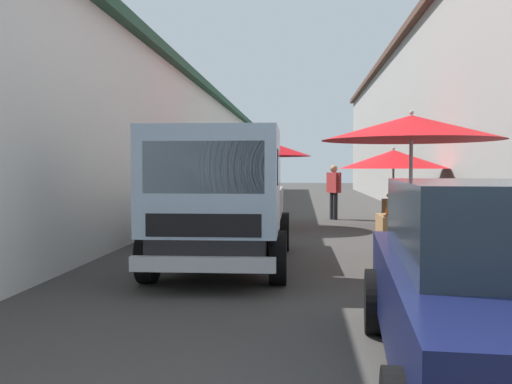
# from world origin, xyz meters

# --- Properties ---
(ground) EXTENTS (90.00, 90.00, 0.00)m
(ground) POSITION_xyz_m (13.50, 0.00, 0.00)
(ground) COLOR #3D3A38
(building_left_whitewash) EXTENTS (49.80, 7.50, 4.54)m
(building_left_whitewash) POSITION_xyz_m (15.75, 7.11, 2.28)
(building_left_whitewash) COLOR silver
(building_left_whitewash) RESTS_ON ground
(fruit_stall_near_left) EXTENTS (2.76, 2.76, 2.43)m
(fruit_stall_near_left) POSITION_xyz_m (7.15, -1.52, 1.92)
(fruit_stall_near_left) COLOR #9E9EA3
(fruit_stall_near_left) RESTS_ON ground
(fruit_stall_near_right) EXTENTS (2.85, 2.85, 2.41)m
(fruit_stall_near_right) POSITION_xyz_m (12.62, 1.34, 1.92)
(fruit_stall_near_right) COLOR #9E9EA3
(fruit_stall_near_right) RESTS_ON ground
(fruit_stall_mid_lane) EXTENTS (2.84, 2.84, 2.10)m
(fruit_stall_mid_lane) POSITION_xyz_m (13.32, -2.27, 1.63)
(fruit_stall_mid_lane) COLOR #9E9EA3
(fruit_stall_mid_lane) RESTS_ON ground
(delivery_truck) EXTENTS (4.94, 2.02, 2.08)m
(delivery_truck) POSITION_xyz_m (6.40, 1.33, 1.04)
(delivery_truck) COLOR black
(delivery_truck) RESTS_ON ground
(vendor_by_crates) EXTENTS (0.56, 0.43, 1.64)m
(vendor_by_crates) POSITION_xyz_m (15.39, -0.82, 0.95)
(vendor_by_crates) COLOR #232328
(vendor_by_crates) RESTS_ON ground
(parked_scooter) EXTENTS (1.69, 0.44, 1.14)m
(parked_scooter) POSITION_xyz_m (9.51, 3.03, 0.45)
(parked_scooter) COLOR black
(parked_scooter) RESTS_ON ground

